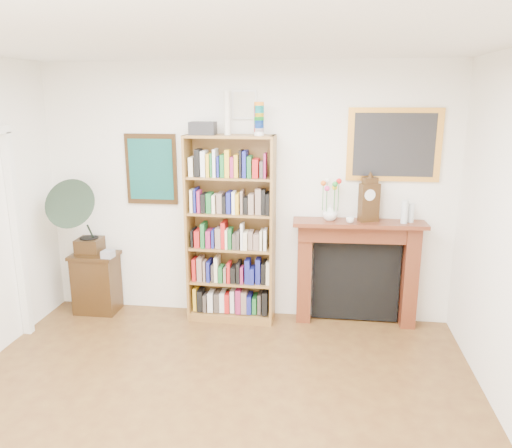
{
  "coord_description": "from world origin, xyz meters",
  "views": [
    {
      "loc": [
        0.83,
        -2.82,
        2.43
      ],
      "look_at": [
        0.24,
        1.6,
        1.29
      ],
      "focal_mm": 35.0,
      "sensor_mm": 36.0,
      "label": 1
    }
  ],
  "objects_px": {
    "fireplace": "(357,263)",
    "gramophone": "(80,213)",
    "side_cabinet": "(97,283)",
    "teacup": "(350,220)",
    "bookshelf": "(231,220)",
    "flower_vase": "(330,213)",
    "bottle_right": "(411,213)",
    "cd_stack": "(108,254)",
    "mantel_clock": "(369,200)",
    "bottle_left": "(405,212)"
  },
  "relations": [
    {
      "from": "fireplace",
      "to": "gramophone",
      "type": "height_order",
      "value": "gramophone"
    },
    {
      "from": "side_cabinet",
      "to": "teacup",
      "type": "xyz_separation_m",
      "value": [
        2.84,
        -0.04,
        0.85
      ]
    },
    {
      "from": "teacup",
      "to": "flower_vase",
      "type": "bearing_deg",
      "value": 156.16
    },
    {
      "from": "fireplace",
      "to": "teacup",
      "type": "relative_size",
      "value": 16.72
    },
    {
      "from": "side_cabinet",
      "to": "bottle_left",
      "type": "bearing_deg",
      "value": 0.51
    },
    {
      "from": "gramophone",
      "to": "cd_stack",
      "type": "xyz_separation_m",
      "value": [
        0.29,
        -0.01,
        -0.46
      ]
    },
    {
      "from": "gramophone",
      "to": "bottle_right",
      "type": "relative_size",
      "value": 4.45
    },
    {
      "from": "bookshelf",
      "to": "flower_vase",
      "type": "distance_m",
      "value": 1.06
    },
    {
      "from": "fireplace",
      "to": "flower_vase",
      "type": "distance_m",
      "value": 0.64
    },
    {
      "from": "gramophone",
      "to": "mantel_clock",
      "type": "relative_size",
      "value": 1.93
    },
    {
      "from": "bottle_left",
      "to": "bottle_right",
      "type": "relative_size",
      "value": 1.2
    },
    {
      "from": "side_cabinet",
      "to": "teacup",
      "type": "bearing_deg",
      "value": -0.76
    },
    {
      "from": "cd_stack",
      "to": "mantel_clock",
      "type": "bearing_deg",
      "value": 3.47
    },
    {
      "from": "gramophone",
      "to": "flower_vase",
      "type": "distance_m",
      "value": 2.71
    },
    {
      "from": "bottle_left",
      "to": "mantel_clock",
      "type": "bearing_deg",
      "value": 174.13
    },
    {
      "from": "flower_vase",
      "to": "side_cabinet",
      "type": "bearing_deg",
      "value": -178.9
    },
    {
      "from": "fireplace",
      "to": "mantel_clock",
      "type": "height_order",
      "value": "mantel_clock"
    },
    {
      "from": "bookshelf",
      "to": "mantel_clock",
      "type": "xyz_separation_m",
      "value": [
        1.45,
        0.05,
        0.24
      ]
    },
    {
      "from": "bookshelf",
      "to": "teacup",
      "type": "distance_m",
      "value": 1.26
    },
    {
      "from": "side_cabinet",
      "to": "mantel_clock",
      "type": "xyz_separation_m",
      "value": [
        3.03,
        0.06,
        1.04
      ]
    },
    {
      "from": "bookshelf",
      "to": "bottle_left",
      "type": "xyz_separation_m",
      "value": [
        1.81,
        0.01,
        0.14
      ]
    },
    {
      "from": "bookshelf",
      "to": "teacup",
      "type": "height_order",
      "value": "bookshelf"
    },
    {
      "from": "flower_vase",
      "to": "gramophone",
      "type": "bearing_deg",
      "value": -176.8
    },
    {
      "from": "teacup",
      "to": "bottle_left",
      "type": "distance_m",
      "value": 0.56
    },
    {
      "from": "flower_vase",
      "to": "teacup",
      "type": "relative_size",
      "value": 1.98
    },
    {
      "from": "side_cabinet",
      "to": "bottle_right",
      "type": "relative_size",
      "value": 3.49
    },
    {
      "from": "bookshelf",
      "to": "side_cabinet",
      "type": "height_order",
      "value": "bookshelf"
    },
    {
      "from": "gramophone",
      "to": "side_cabinet",
      "type": "bearing_deg",
      "value": 51.94
    },
    {
      "from": "side_cabinet",
      "to": "mantel_clock",
      "type": "relative_size",
      "value": 1.51
    },
    {
      "from": "bottle_left",
      "to": "bottle_right",
      "type": "bearing_deg",
      "value": 34.13
    },
    {
      "from": "cd_stack",
      "to": "bottle_left",
      "type": "height_order",
      "value": "bottle_left"
    },
    {
      "from": "mantel_clock",
      "to": "teacup",
      "type": "xyz_separation_m",
      "value": [
        -0.19,
        -0.1,
        -0.19
      ]
    },
    {
      "from": "fireplace",
      "to": "teacup",
      "type": "xyz_separation_m",
      "value": [
        -0.1,
        -0.14,
        0.51
      ]
    },
    {
      "from": "bookshelf",
      "to": "flower_vase",
      "type": "bearing_deg",
      "value": 2.88
    },
    {
      "from": "fireplace",
      "to": "teacup",
      "type": "bearing_deg",
      "value": -127.27
    },
    {
      "from": "side_cabinet",
      "to": "bottle_left",
      "type": "height_order",
      "value": "bottle_left"
    },
    {
      "from": "fireplace",
      "to": "bottle_left",
      "type": "bearing_deg",
      "value": -11.99
    },
    {
      "from": "bookshelf",
      "to": "side_cabinet",
      "type": "bearing_deg",
      "value": -178.33
    },
    {
      "from": "fireplace",
      "to": "bottle_right",
      "type": "height_order",
      "value": "bottle_right"
    },
    {
      "from": "fireplace",
      "to": "bottle_right",
      "type": "relative_size",
      "value": 6.96
    },
    {
      "from": "fireplace",
      "to": "mantel_clock",
      "type": "relative_size",
      "value": 3.02
    },
    {
      "from": "side_cabinet",
      "to": "mantel_clock",
      "type": "distance_m",
      "value": 3.21
    },
    {
      "from": "bookshelf",
      "to": "cd_stack",
      "type": "xyz_separation_m",
      "value": [
        -1.37,
        -0.12,
        -0.41
      ]
    },
    {
      "from": "side_cabinet",
      "to": "flower_vase",
      "type": "height_order",
      "value": "flower_vase"
    },
    {
      "from": "bookshelf",
      "to": "side_cabinet",
      "type": "xyz_separation_m",
      "value": [
        -1.58,
        -0.02,
        -0.8
      ]
    },
    {
      "from": "fireplace",
      "to": "teacup",
      "type": "height_order",
      "value": "teacup"
    },
    {
      "from": "bookshelf",
      "to": "gramophone",
      "type": "height_order",
      "value": "bookshelf"
    },
    {
      "from": "fireplace",
      "to": "bottle_right",
      "type": "bearing_deg",
      "value": -5.14
    },
    {
      "from": "flower_vase",
      "to": "bottle_right",
      "type": "distance_m",
      "value": 0.83
    },
    {
      "from": "side_cabinet",
      "to": "flower_vase",
      "type": "relative_size",
      "value": 4.23
    }
  ]
}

